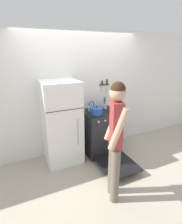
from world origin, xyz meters
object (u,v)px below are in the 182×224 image
at_px(refrigerator, 62,123).
at_px(dutch_oven_pot, 97,111).
at_px(utensil_jar, 105,106).
at_px(person, 115,137).
at_px(stove_range, 101,133).
at_px(tea_kettle, 92,108).

relative_size(refrigerator, dutch_oven_pot, 5.24).
distance_m(utensil_jar, person, 1.50).
bearing_deg(dutch_oven_pot, stove_range, 29.68).
bearing_deg(tea_kettle, refrigerator, -170.53).
bearing_deg(dutch_oven_pot, refrigerator, 168.01).
xyz_separation_m(stove_range, person, (-0.42, -1.20, 0.55)).
bearing_deg(utensil_jar, tea_kettle, -178.62).
xyz_separation_m(refrigerator, dutch_oven_pot, (0.68, -0.14, 0.20)).
relative_size(stove_range, dutch_oven_pot, 4.51).
bearing_deg(person, refrigerator, 37.00).
relative_size(stove_range, utensil_jar, 5.22).
bearing_deg(utensil_jar, refrigerator, -173.08).
bearing_deg(person, utensil_jar, -4.69).
height_order(tea_kettle, person, person).
height_order(dutch_oven_pot, tea_kettle, tea_kettle).
bearing_deg(tea_kettle, dutch_oven_pot, -92.83).
distance_m(refrigerator, dutch_oven_pot, 0.72).
distance_m(dutch_oven_pot, utensil_jar, 0.43).
xyz_separation_m(tea_kettle, person, (-0.27, -1.37, 0.02)).
distance_m(dutch_oven_pot, tea_kettle, 0.26).
bearing_deg(utensil_jar, person, -113.28).
relative_size(tea_kettle, person, 0.11).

